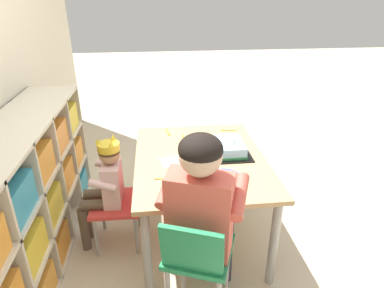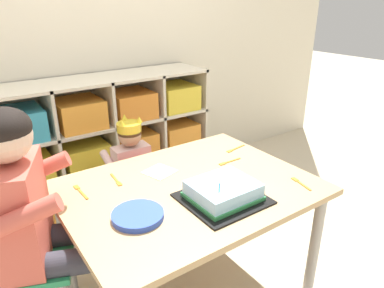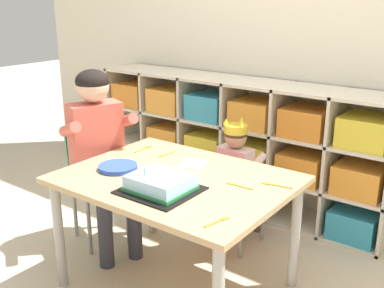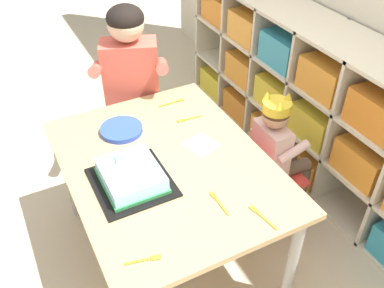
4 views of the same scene
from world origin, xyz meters
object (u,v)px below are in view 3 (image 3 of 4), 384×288
object	(u,v)px
child_with_crown	(239,166)
birthday_cake_on_tray	(160,184)
activity_table	(176,190)
fork_near_cake_tray	(167,154)
classroom_chair_adult_side	(95,170)
adult_helper_seated	(100,140)
paper_plate_stack	(118,167)
fork_near_child_seat	(218,221)
fork_at_table_front_edge	(144,149)
fork_scattered_mid_table	(238,186)
classroom_chair_blue	(228,193)
fork_beside_plate_stack	(275,185)

from	to	relation	value
child_with_crown	birthday_cake_on_tray	world-z (taller)	child_with_crown
activity_table	fork_near_cake_tray	bearing A→B (deg)	137.72
classroom_chair_adult_side	adult_helper_seated	distance (m)	0.25
activity_table	paper_plate_stack	world-z (taller)	paper_plate_stack
activity_table	paper_plate_stack	bearing A→B (deg)	-162.11
adult_helper_seated	fork_near_cake_tray	size ratio (longest dim) A/B	8.22
classroom_chair_adult_side	fork_near_child_seat	bearing A→B (deg)	-87.26
classroom_chair_adult_side	fork_at_table_front_edge	xyz separation A→B (m)	(0.31, 0.11, 0.17)
classroom_chair_adult_side	fork_scattered_mid_table	bearing A→B (deg)	-70.39
child_with_crown	birthday_cake_on_tray	distance (m)	0.82
classroom_chair_adult_side	adult_helper_seated	size ratio (longest dim) A/B	0.67
child_with_crown	fork_near_cake_tray	distance (m)	0.48
classroom_chair_adult_side	fork_near_cake_tray	world-z (taller)	classroom_chair_adult_side
classroom_chair_blue	fork_at_table_front_edge	xyz separation A→B (m)	(-0.41, -0.29, 0.28)
adult_helper_seated	fork_near_child_seat	xyz separation A→B (m)	(1.06, -0.35, -0.05)
adult_helper_seated	birthday_cake_on_tray	world-z (taller)	adult_helper_seated
child_with_crown	birthday_cake_on_tray	bearing A→B (deg)	95.83
child_with_crown	fork_scattered_mid_table	bearing A→B (deg)	122.03
fork_beside_plate_stack	fork_at_table_front_edge	xyz separation A→B (m)	(-0.87, 0.04, 0.00)
classroom_chair_adult_side	fork_near_child_seat	world-z (taller)	classroom_chair_adult_side
birthday_cake_on_tray	fork_beside_plate_stack	bearing A→B (deg)	43.21
classroom_chair_blue	fork_at_table_front_edge	bearing A→B (deg)	36.56
adult_helper_seated	paper_plate_stack	distance (m)	0.37
fork_beside_plate_stack	child_with_crown	bearing A→B (deg)	127.57
paper_plate_stack	fork_at_table_front_edge	xyz separation A→B (m)	(-0.12, 0.33, -0.01)
classroom_chair_blue	child_with_crown	bearing A→B (deg)	-89.85
classroom_chair_blue	fork_near_cake_tray	xyz separation A→B (m)	(-0.24, -0.29, 0.28)
classroom_chair_adult_side	fork_at_table_front_edge	bearing A→B (deg)	-48.34
activity_table	fork_beside_plate_stack	bearing A→B (deg)	23.19
classroom_chair_blue	adult_helper_seated	xyz separation A→B (m)	(-0.61, -0.44, 0.33)
child_with_crown	paper_plate_stack	xyz separation A→B (m)	(-0.30, -0.72, 0.15)
fork_at_table_front_edge	classroom_chair_adult_side	bearing A→B (deg)	-72.05
adult_helper_seated	activity_table	bearing A→B (deg)	-75.33
adult_helper_seated	paper_plate_stack	xyz separation A→B (m)	(0.32, -0.17, -0.04)
child_with_crown	paper_plate_stack	size ratio (longest dim) A/B	3.93
classroom_chair_blue	fork_beside_plate_stack	size ratio (longest dim) A/B	4.01
activity_table	fork_near_child_seat	xyz separation A→B (m)	(0.43, -0.28, 0.07)
classroom_chair_adult_side	fork_scattered_mid_table	xyz separation A→B (m)	(1.04, -0.03, 0.17)
fork_scattered_mid_table	fork_at_table_front_edge	xyz separation A→B (m)	(-0.73, 0.15, 0.00)
child_with_crown	fork_near_cake_tray	bearing A→B (deg)	59.94
fork_at_table_front_edge	adult_helper_seated	bearing A→B (deg)	-54.90
fork_beside_plate_stack	activity_table	bearing A→B (deg)	-165.96
child_with_crown	fork_beside_plate_stack	size ratio (longest dim) A/B	5.43
classroom_chair_adult_side	fork_at_table_front_edge	size ratio (longest dim) A/B	4.96
fork_near_cake_tray	fork_at_table_front_edge	bearing A→B (deg)	94.90
fork_near_child_seat	adult_helper_seated	bearing A→B (deg)	-96.04
activity_table	fork_scattered_mid_table	bearing A→B (deg)	15.00
adult_helper_seated	birthday_cake_on_tray	distance (m)	0.72
paper_plate_stack	adult_helper_seated	bearing A→B (deg)	151.47
birthday_cake_on_tray	paper_plate_stack	xyz separation A→B (m)	(-0.36, 0.08, -0.02)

